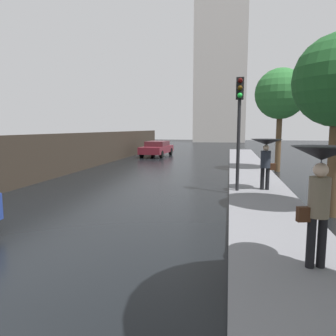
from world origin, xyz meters
name	(u,v)px	position (x,y,z in m)	size (l,w,h in m)	color
sidewalk_strip	(316,312)	(5.10, 0.00, 0.07)	(2.20, 60.00, 0.14)	slate
car_maroon_near_kerb	(157,148)	(-2.05, 21.83, 0.69)	(2.08, 4.70, 1.28)	maroon
pedestrian_with_umbrella_near	(320,175)	(5.38, 1.23, 1.66)	(0.92, 0.92, 1.97)	black
pedestrian_with_umbrella_far	(266,149)	(5.28, 7.80, 1.63)	(1.11, 1.11, 1.85)	black
traffic_light	(239,113)	(4.28, 7.44, 2.92)	(0.26, 0.39, 3.99)	black
street_tree_mid	(281,94)	(6.59, 14.01, 4.18)	(2.71, 2.71, 5.57)	#4C3823
distant_tower	(219,44)	(1.87, 51.95, 16.53)	(9.14, 7.54, 36.70)	#9E9993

